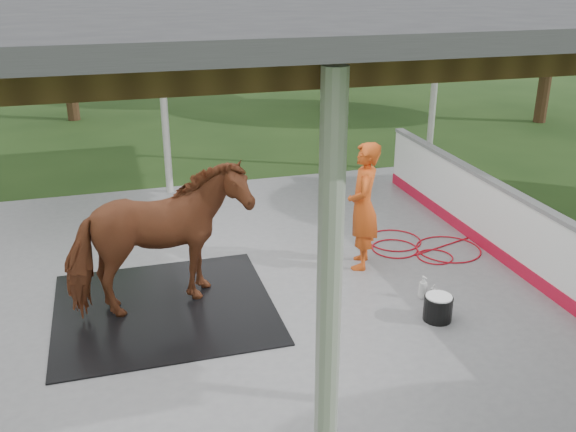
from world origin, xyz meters
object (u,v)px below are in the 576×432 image
object	(u,v)px
dasher_board	(511,230)
handler	(363,206)
wash_bucket	(438,308)
horse	(159,240)

from	to	relation	value
dasher_board	handler	world-z (taller)	handler
dasher_board	wash_bucket	size ratio (longest dim) A/B	21.68
dasher_board	horse	size ratio (longest dim) A/B	3.47
horse	dasher_board	bearing A→B (deg)	-103.76
horse	handler	distance (m)	3.05
dasher_board	handler	bearing A→B (deg)	165.96
handler	wash_bucket	size ratio (longest dim) A/B	5.21
dasher_board	handler	size ratio (longest dim) A/B	4.16
handler	wash_bucket	bearing A→B (deg)	35.34
horse	wash_bucket	distance (m)	3.67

